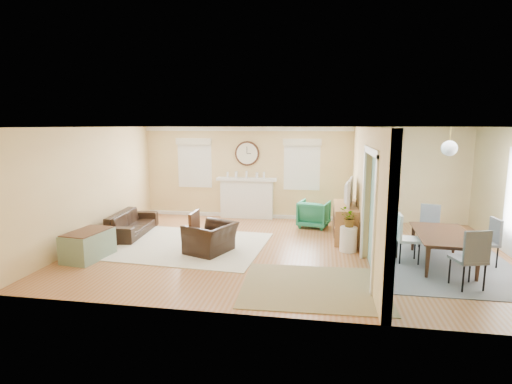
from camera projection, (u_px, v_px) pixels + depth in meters
floor at (291, 251)px, 8.47m from camera, size 9.00×9.00×0.00m
wall_back at (300, 174)px, 11.18m from camera, size 9.00×0.02×2.60m
wall_front at (274, 226)px, 5.34m from camera, size 9.00×0.02×2.60m
wall_left at (92, 185)px, 8.99m from camera, size 0.02×6.00×2.60m
ceiling at (293, 127)px, 8.04m from camera, size 9.00×6.00×0.02m
partition at (366, 188)px, 8.28m from camera, size 0.17×6.00×2.60m
fireplace at (247, 197)px, 11.42m from camera, size 1.70×0.30×1.17m
wall_clock at (247, 153)px, 11.30m from camera, size 0.70×0.07×0.70m
window_left at (195, 160)px, 11.57m from camera, size 1.05×0.13×1.42m
window_right at (302, 161)px, 11.06m from camera, size 1.05×0.13×1.42m
pendant at (449, 148)px, 7.62m from camera, size 0.30×0.30×0.55m
rug_cream at (191, 245)px, 8.83m from camera, size 3.34×2.95×0.02m
rug_jute at (314, 287)px, 6.58m from camera, size 2.43×2.02×0.01m
rug_grey at (443, 264)px, 7.64m from camera, size 2.55×3.19×0.01m
sofa at (131, 223)px, 9.74m from camera, size 0.90×1.94×0.55m
eames_chair at (211, 238)px, 8.32m from camera, size 1.13×1.20×0.62m
green_chair at (314, 214)px, 10.43m from camera, size 0.90×0.92×0.70m
trunk at (88, 245)px, 7.94m from camera, size 0.72×1.05×0.57m
credenza at (345, 222)px, 9.38m from camera, size 0.53×1.55×0.80m
tv at (345, 192)px, 9.27m from camera, size 0.28×1.08×0.62m
garden_stool at (348, 239)px, 8.42m from camera, size 0.36×0.36×0.53m
potted_plant at (349, 218)px, 8.34m from camera, size 0.49×0.49×0.41m
dining_table at (444, 249)px, 7.59m from camera, size 1.08×1.80×0.62m
dining_chair_n at (429, 223)px, 8.68m from camera, size 0.51×0.51×0.92m
dining_chair_s at (469, 253)px, 6.45m from camera, size 0.56×0.56×1.01m
dining_chair_w at (409, 234)px, 7.70m from camera, size 0.42×0.42×0.95m
dining_chair_e at (485, 238)px, 7.52m from camera, size 0.44×0.44×0.92m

